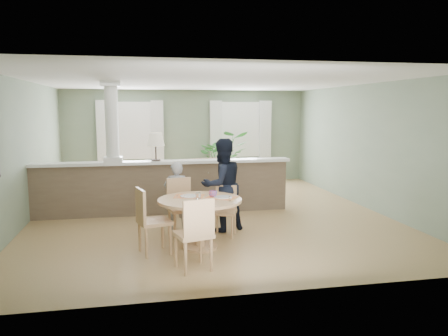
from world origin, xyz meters
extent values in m
plane|color=tan|center=(0.00, 0.00, 0.00)|extent=(8.00, 8.00, 0.00)
cube|color=gray|center=(0.00, 4.00, 1.35)|extent=(7.00, 0.02, 2.70)
cube|color=gray|center=(-3.50, 0.00, 1.35)|extent=(0.02, 8.00, 2.70)
cube|color=gray|center=(3.50, 0.00, 1.35)|extent=(0.02, 8.00, 2.70)
cube|color=gray|center=(0.00, -4.00, 1.35)|extent=(7.00, 0.02, 2.70)
cube|color=white|center=(0.00, 0.00, 2.70)|extent=(7.00, 8.00, 0.02)
cube|color=white|center=(-1.60, 3.97, 1.55)|extent=(1.10, 0.02, 1.50)
cube|color=white|center=(-1.60, 3.94, 1.55)|extent=(1.22, 0.04, 1.62)
cube|color=white|center=(1.60, 3.97, 1.55)|extent=(1.10, 0.02, 1.50)
cube|color=white|center=(1.60, 3.94, 1.55)|extent=(1.22, 0.04, 1.62)
cube|color=white|center=(-2.35, 3.88, 1.25)|extent=(0.35, 0.10, 2.30)
cube|color=white|center=(-0.85, 3.88, 1.25)|extent=(0.35, 0.10, 2.30)
cube|color=white|center=(0.85, 3.88, 1.25)|extent=(0.35, 0.10, 2.30)
cube|color=white|center=(2.35, 3.88, 1.25)|extent=(0.35, 0.10, 2.30)
cube|color=brown|center=(-0.90, 0.20, 0.53)|extent=(5.20, 0.22, 1.05)
cube|color=white|center=(-0.90, 0.20, 1.08)|extent=(5.32, 0.36, 0.06)
cube|color=white|center=(-1.90, 0.20, 1.16)|extent=(0.36, 0.36, 0.10)
cylinder|color=white|center=(-1.90, 0.20, 1.91)|extent=(0.26, 0.26, 1.39)
cube|color=white|center=(-1.90, 0.20, 2.65)|extent=(0.38, 0.38, 0.10)
cylinder|color=black|center=(-1.05, 0.20, 1.12)|extent=(0.18, 0.18, 0.03)
cylinder|color=black|center=(-1.05, 0.20, 1.28)|extent=(0.03, 0.03, 0.28)
cone|color=beige|center=(-1.05, 0.20, 1.55)|extent=(0.36, 0.36, 0.26)
imported|color=#87614A|center=(-0.26, 2.04, 0.43)|extent=(3.17, 1.88, 0.87)
imported|color=#316F2C|center=(0.92, 3.20, 0.78)|extent=(1.55, 1.39, 1.57)
cylinder|color=tan|center=(-0.49, -2.18, 0.02)|extent=(0.54, 0.54, 0.04)
cylinder|color=tan|center=(-0.49, -2.18, 0.39)|extent=(0.15, 0.15, 0.70)
cylinder|color=tan|center=(-0.49, -2.18, 0.76)|extent=(1.30, 1.30, 0.04)
cube|color=red|center=(-0.62, -1.95, 0.79)|extent=(0.53, 0.44, 0.01)
cube|color=red|center=(-0.13, -2.15, 0.79)|extent=(0.57, 0.54, 0.01)
cylinder|color=white|center=(-0.63, -1.99, 0.80)|extent=(0.28, 0.28, 0.01)
cylinder|color=white|center=(-0.12, -2.17, 0.80)|extent=(0.28, 0.28, 0.01)
cylinder|color=white|center=(-0.51, -2.20, 0.84)|extent=(0.08, 0.08, 0.09)
cube|color=silver|center=(-0.70, -2.02, 0.81)|extent=(0.06, 0.19, 0.00)
cube|color=silver|center=(-0.82, -1.95, 0.79)|extent=(0.07, 0.23, 0.00)
cylinder|color=white|center=(-0.06, -2.42, 0.82)|extent=(0.04, 0.04, 0.07)
cylinder|color=silver|center=(-0.06, -2.42, 0.86)|extent=(0.04, 0.04, 0.01)
imported|color=blue|center=(-0.27, -2.08, 0.84)|extent=(0.16, 0.16, 0.10)
cube|color=tan|center=(-0.69, -1.50, 0.48)|extent=(0.52, 0.52, 0.05)
cylinder|color=tan|center=(-0.84, -1.71, 0.23)|extent=(0.04, 0.04, 0.45)
cylinder|color=tan|center=(-0.49, -1.64, 0.23)|extent=(0.04, 0.04, 0.45)
cylinder|color=tan|center=(-0.90, -1.35, 0.23)|extent=(0.04, 0.04, 0.45)
cylinder|color=tan|center=(-0.55, -1.29, 0.23)|extent=(0.04, 0.04, 0.45)
cube|color=tan|center=(-0.73, -1.30, 0.74)|extent=(0.42, 0.12, 0.49)
cube|color=tan|center=(0.02, -1.60, 0.41)|extent=(0.50, 0.50, 0.05)
cylinder|color=tan|center=(-0.18, -1.69, 0.20)|extent=(0.04, 0.04, 0.39)
cylinder|color=tan|center=(0.11, -1.80, 0.20)|extent=(0.04, 0.04, 0.39)
cylinder|color=tan|center=(-0.07, -1.40, 0.20)|extent=(0.04, 0.04, 0.39)
cylinder|color=tan|center=(0.22, -1.51, 0.20)|extent=(0.04, 0.04, 0.39)
cube|color=tan|center=(0.08, -1.44, 0.64)|extent=(0.36, 0.16, 0.42)
cube|color=tan|center=(-0.70, -3.07, 0.49)|extent=(0.55, 0.55, 0.05)
cylinder|color=tan|center=(-0.57, -2.84, 0.23)|extent=(0.04, 0.04, 0.46)
cylinder|color=tan|center=(-0.93, -2.94, 0.23)|extent=(0.04, 0.04, 0.46)
cylinder|color=tan|center=(-0.48, -3.20, 0.23)|extent=(0.04, 0.04, 0.46)
cylinder|color=tan|center=(-0.83, -3.29, 0.23)|extent=(0.04, 0.04, 0.46)
cube|color=tan|center=(-0.65, -3.26, 0.76)|extent=(0.43, 0.15, 0.50)
cube|color=tan|center=(-1.19, -2.29, 0.48)|extent=(0.55, 0.55, 0.05)
cylinder|color=tan|center=(-0.97, -2.42, 0.23)|extent=(0.04, 0.04, 0.46)
cylinder|color=tan|center=(-1.06, -2.06, 0.23)|extent=(0.04, 0.04, 0.46)
cylinder|color=tan|center=(-1.32, -2.51, 0.23)|extent=(0.04, 0.04, 0.46)
cylinder|color=tan|center=(-1.41, -2.16, 0.23)|extent=(0.04, 0.04, 0.46)
cube|color=tan|center=(-1.39, -2.34, 0.75)|extent=(0.15, 0.43, 0.49)
imported|color=#99999E|center=(-0.75, -1.07, 0.62)|extent=(0.48, 0.34, 1.24)
imported|color=black|center=(0.04, -1.24, 0.82)|extent=(0.97, 0.87, 1.65)
camera|label=1|loc=(-1.40, -8.74, 2.17)|focal=35.00mm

